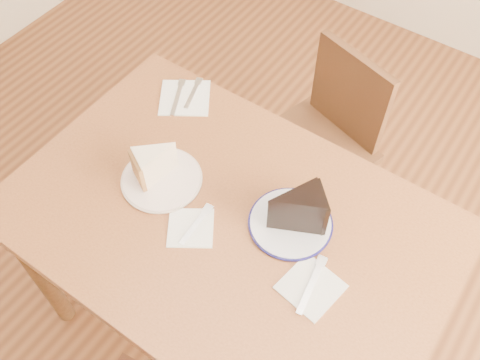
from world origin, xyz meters
name	(u,v)px	position (x,y,z in m)	size (l,w,h in m)	color
ground	(231,321)	(0.00, 0.00, 0.00)	(4.00, 4.00, 0.00)	#462412
table	(228,237)	(0.00, 0.00, 0.65)	(1.20, 0.80, 0.75)	#552C17
chair_far	(319,142)	(-0.03, 0.62, 0.44)	(0.49, 0.49, 0.80)	#351C0F
plate_cream	(162,179)	(-0.23, 0.00, 0.76)	(0.22, 0.22, 0.01)	silver
plate_navy	(290,223)	(0.15, 0.08, 0.76)	(0.22, 0.22, 0.01)	white
carrot_cake	(158,163)	(-0.24, 0.01, 0.81)	(0.08, 0.12, 0.09)	white
chocolate_cake	(293,212)	(0.15, 0.08, 0.82)	(0.10, 0.14, 0.12)	black
napkin_cream	(191,228)	(-0.06, -0.08, 0.75)	(0.12, 0.12, 0.00)	white
napkin_navy	(311,287)	(0.29, -0.04, 0.75)	(0.14, 0.14, 0.00)	white
napkin_spare	(185,98)	(-0.38, 0.29, 0.75)	(0.16, 0.16, 0.00)	white
fork_cream	(196,224)	(-0.06, -0.06, 0.76)	(0.01, 0.14, 0.00)	silver
knife_navy	(311,285)	(0.29, -0.04, 0.76)	(0.02, 0.17, 0.00)	silver
fork_spare	(193,93)	(-0.37, 0.32, 0.76)	(0.01, 0.14, 0.00)	silver
knife_spare	(177,97)	(-0.40, 0.28, 0.76)	(0.01, 0.16, 0.00)	silver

